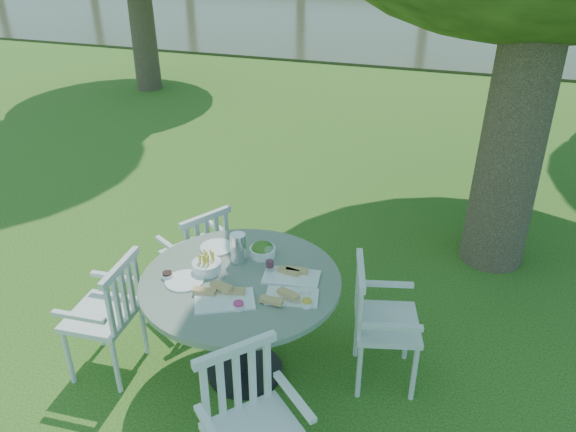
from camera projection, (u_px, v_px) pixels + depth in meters
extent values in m
plane|color=#1C430D|center=(281.00, 313.00, 4.86)|extent=(140.00, 140.00, 0.00)
cylinder|color=black|center=(245.00, 370.00, 4.22)|extent=(0.56, 0.56, 0.04)
cylinder|color=black|center=(243.00, 328.00, 4.02)|extent=(0.12, 0.12, 0.78)
cylinder|color=slate|center=(241.00, 281.00, 3.83)|extent=(1.37, 1.37, 0.04)
cylinder|color=silver|center=(414.00, 374.00, 3.89)|extent=(0.04, 0.04, 0.47)
cylinder|color=silver|center=(407.00, 334.00, 4.26)|extent=(0.04, 0.04, 0.47)
cylinder|color=silver|center=(359.00, 371.00, 3.91)|extent=(0.04, 0.04, 0.47)
cylinder|color=silver|center=(357.00, 331.00, 4.28)|extent=(0.04, 0.04, 0.47)
cube|color=silver|center=(387.00, 324.00, 3.96)|extent=(0.55, 0.58, 0.04)
cube|color=silver|center=(359.00, 297.00, 3.87)|extent=(0.16, 0.48, 0.48)
cylinder|color=silver|center=(205.00, 261.00, 5.16)|extent=(0.04, 0.04, 0.47)
cylinder|color=silver|center=(166.00, 278.00, 4.92)|extent=(0.04, 0.04, 0.47)
cylinder|color=silver|center=(230.00, 278.00, 4.92)|extent=(0.04, 0.04, 0.47)
cylinder|color=silver|center=(189.00, 297.00, 4.67)|extent=(0.04, 0.04, 0.47)
cube|color=silver|center=(196.00, 253.00, 4.80)|extent=(0.62, 0.63, 0.04)
cube|color=silver|center=(208.00, 241.00, 4.56)|extent=(0.28, 0.43, 0.48)
cylinder|color=silver|center=(100.00, 321.00, 4.39)|extent=(0.04, 0.04, 0.47)
cylinder|color=silver|center=(68.00, 357.00, 4.03)|extent=(0.04, 0.04, 0.47)
cylinder|color=silver|center=(144.00, 329.00, 4.31)|extent=(0.04, 0.04, 0.47)
cylinder|color=silver|center=(116.00, 366.00, 3.95)|extent=(0.04, 0.04, 0.47)
cube|color=silver|center=(102.00, 315.00, 4.05)|extent=(0.47, 0.51, 0.04)
cube|color=silver|center=(124.00, 294.00, 3.90)|extent=(0.07, 0.49, 0.48)
cylinder|color=silver|center=(273.00, 429.00, 3.46)|extent=(0.04, 0.04, 0.48)
cube|color=silver|center=(237.00, 381.00, 3.15)|extent=(0.36, 0.40, 0.49)
cube|color=white|center=(225.00, 301.00, 3.59)|extent=(0.44, 0.37, 0.01)
cube|color=white|center=(292.00, 297.00, 3.63)|extent=(0.37, 0.26, 0.01)
cube|color=white|center=(291.00, 277.00, 3.82)|extent=(0.41, 0.26, 0.02)
cylinder|color=white|center=(184.00, 281.00, 3.78)|extent=(0.26, 0.26, 0.01)
cylinder|color=white|center=(217.00, 247.00, 4.17)|extent=(0.25, 0.25, 0.01)
cylinder|color=white|center=(207.00, 267.00, 3.88)|extent=(0.20, 0.20, 0.08)
cylinder|color=white|center=(263.00, 252.00, 4.06)|extent=(0.19, 0.19, 0.06)
cylinder|color=silver|center=(238.00, 248.00, 3.96)|extent=(0.11, 0.11, 0.22)
cylinder|color=white|center=(270.00, 260.00, 3.85)|extent=(0.07, 0.07, 0.19)
cylinder|color=white|center=(235.00, 256.00, 3.96)|extent=(0.07, 0.07, 0.12)
cylinder|color=white|center=(220.00, 270.00, 3.81)|extent=(0.07, 0.07, 0.11)
cylinder|color=white|center=(239.00, 306.00, 3.52)|extent=(0.08, 0.08, 0.03)
cylinder|color=white|center=(307.00, 304.00, 3.55)|extent=(0.08, 0.08, 0.03)
cylinder|color=white|center=(306.00, 293.00, 3.65)|extent=(0.07, 0.07, 0.03)
cylinder|color=white|center=(167.00, 276.00, 3.82)|extent=(0.08, 0.08, 0.03)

